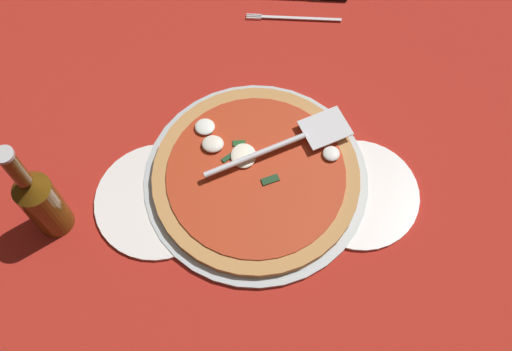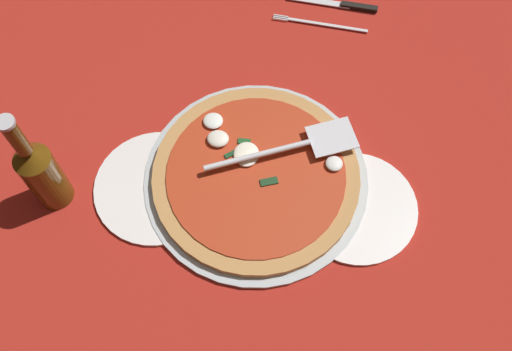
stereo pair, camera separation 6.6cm
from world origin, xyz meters
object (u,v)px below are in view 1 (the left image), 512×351
object	(u,v)px
pizza	(256,175)
dinner_plate_left	(158,202)
pizza_server	(287,143)
dinner_plate_right	(359,196)
beer_bottle	(40,201)
place_setting_far	(302,8)

from	to	relation	value
pizza	dinner_plate_left	bearing A→B (deg)	-167.54
pizza	pizza_server	size ratio (longest dim) A/B	1.36
dinner_plate_left	dinner_plate_right	size ratio (longest dim) A/B	1.04
pizza	beer_bottle	distance (cm)	34.95
dinner_plate_right	beer_bottle	bearing A→B (deg)	-176.99
beer_bottle	pizza_server	bearing A→B (deg)	16.25
dinner_plate_right	dinner_plate_left	bearing A→B (deg)	179.59
dinner_plate_left	place_setting_far	distance (cm)	50.26
dinner_plate_left	dinner_plate_right	bearing A→B (deg)	-0.41
dinner_plate_right	pizza_server	world-z (taller)	pizza_server
dinner_plate_left	beer_bottle	xyz separation A→B (cm)	(-16.85, -2.94, 8.50)
pizza_server	beer_bottle	distance (cm)	41.02
dinner_plate_right	pizza	xyz separation A→B (cm)	(-17.57, 3.95, 1.55)
dinner_plate_right	pizza_server	bearing A→B (deg)	144.09
pizza_server	place_setting_far	world-z (taller)	pizza_server
dinner_plate_right	beer_bottle	world-z (taller)	beer_bottle
pizza	beer_bottle	xyz separation A→B (cm)	(-33.60, -6.64, 6.96)
dinner_plate_right	place_setting_far	size ratio (longest dim) A/B	0.97
dinner_plate_right	place_setting_far	world-z (taller)	place_setting_far
dinner_plate_left	pizza_server	distance (cm)	24.19
place_setting_far	pizza	bearing A→B (deg)	79.27
pizza	place_setting_far	bearing A→B (deg)	74.20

